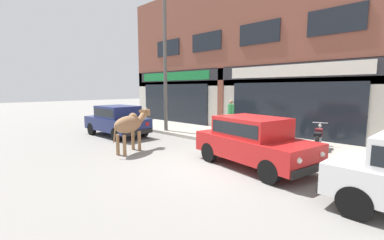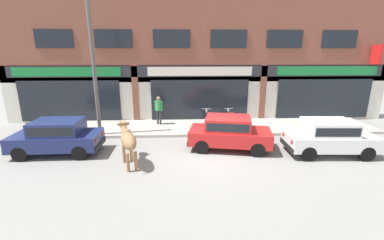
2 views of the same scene
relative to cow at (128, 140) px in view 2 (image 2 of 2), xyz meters
name	(u,v)px [view 2 (image 2 of 2)]	position (x,y,z in m)	size (l,w,h in m)	color
ground_plane	(209,154)	(3.15, 0.94, -1.01)	(90.00, 90.00, 0.00)	gray
sidewalk	(202,127)	(3.15, 4.65, -0.93)	(19.00, 3.03, 0.15)	#A8A093
shop_building	(200,57)	(3.16, 6.42, 2.83)	(23.00, 1.40, 8.11)	brown
cow	(128,140)	(0.00, 0.00, 0.00)	(1.07, 2.05, 1.61)	#936B47
car_0	(329,136)	(8.12, 0.72, -0.19)	(3.68, 1.78, 1.46)	black
car_1	(229,131)	(4.08, 1.50, -0.19)	(3.81, 2.26, 1.46)	black
car_2	(57,135)	(-3.18, 1.30, -0.19)	(3.63, 1.65, 1.46)	black
motorcycle_0	(207,120)	(3.44, 4.55, -0.47)	(0.52, 1.81, 0.88)	black
motorcycle_1	(233,119)	(4.89, 4.60, -0.47)	(0.67, 1.78, 0.88)	black
pedestrian	(159,107)	(0.75, 5.11, 0.13)	(0.45, 0.32, 1.60)	#2D2D33
utility_pole	(94,70)	(-2.10, 3.44, 2.35)	(0.18, 0.18, 6.42)	#595651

